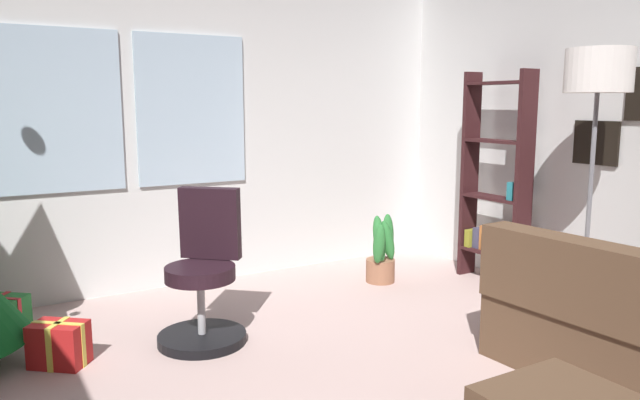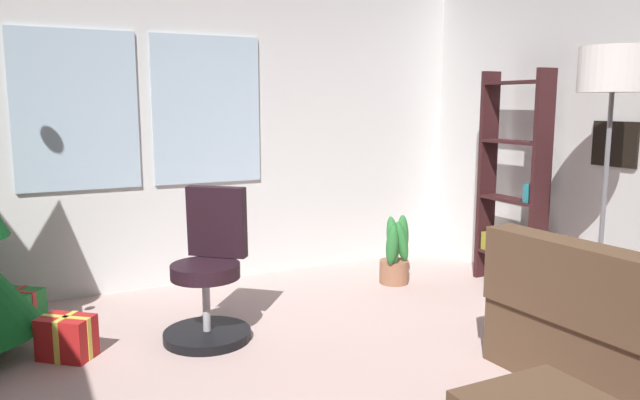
# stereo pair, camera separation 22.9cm
# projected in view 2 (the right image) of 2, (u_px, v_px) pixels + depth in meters

# --- Properties ---
(wall_back_with_windows) EXTENTS (5.05, 0.12, 2.64)m
(wall_back_with_windows) POSITION_uv_depth(u_px,v_px,m) (189.00, 126.00, 5.00)
(wall_back_with_windows) COLOR silver
(wall_back_with_windows) RESTS_ON ground_plane
(gift_box_red) EXTENTS (0.36, 0.35, 0.26)m
(gift_box_red) POSITION_uv_depth(u_px,v_px,m) (67.00, 337.00, 3.61)
(gift_box_red) COLOR red
(gift_box_red) RESTS_ON ground_plane
(gift_box_green) EXTENTS (0.42, 0.41, 0.25)m
(gift_box_green) POSITION_uv_depth(u_px,v_px,m) (14.00, 309.00, 4.13)
(gift_box_green) COLOR #1E722D
(gift_box_green) RESTS_ON ground_plane
(office_chair) EXTENTS (0.58, 0.59, 0.97)m
(office_chair) POSITION_uv_depth(u_px,v_px,m) (209.00, 280.00, 3.91)
(office_chair) COLOR black
(office_chair) RESTS_ON ground_plane
(bookshelf) EXTENTS (0.18, 0.64, 1.77)m
(bookshelf) POSITION_uv_depth(u_px,v_px,m) (512.00, 194.00, 4.97)
(bookshelf) COLOR #341719
(bookshelf) RESTS_ON ground_plane
(floor_lamp) EXTENTS (0.42, 0.42, 1.86)m
(floor_lamp) POSITION_uv_depth(u_px,v_px,m) (613.00, 86.00, 3.76)
(floor_lamp) COLOR slate
(floor_lamp) RESTS_ON ground_plane
(potted_plant) EXTENTS (0.41, 0.39, 0.59)m
(potted_plant) POSITION_uv_depth(u_px,v_px,m) (396.00, 254.00, 5.11)
(potted_plant) COLOR #946045
(potted_plant) RESTS_ON ground_plane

